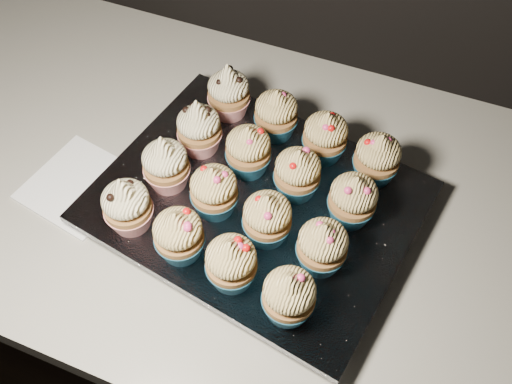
{
  "coord_description": "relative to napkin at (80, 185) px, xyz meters",
  "views": [
    {
      "loc": [
        0.33,
        1.25,
        1.56
      ],
      "look_at": [
        0.17,
        1.66,
        0.95
      ],
      "focal_mm": 40.0,
      "sensor_mm": 36.0,
      "label": 1
    }
  ],
  "objects": [
    {
      "name": "cupcake_3",
      "position": [
        0.35,
        -0.08,
        0.07
      ],
      "size": [
        0.06,
        0.06,
        0.08
      ],
      "color": "navy",
      "rests_on": "foil_lining"
    },
    {
      "name": "baking_tray",
      "position": [
        0.25,
        0.05,
        0.01
      ],
      "size": [
        0.42,
        0.35,
        0.02
      ],
      "primitive_type": "cube",
      "rotation": [
        0.0,
        0.0,
        -0.17
      ],
      "color": "black",
      "rests_on": "worktop"
    },
    {
      "name": "cupcake_8",
      "position": [
        0.15,
        0.11,
        0.07
      ],
      "size": [
        0.06,
        0.06,
        0.1
      ],
      "color": "red",
      "rests_on": "foil_lining"
    },
    {
      "name": "worktop",
      "position": [
        0.09,
        0.09,
        -0.02
      ],
      "size": [
        2.44,
        0.64,
        0.04
      ],
      "primitive_type": "cube",
      "color": "beige",
      "rests_on": "cabinet"
    },
    {
      "name": "cupcake_5",
      "position": [
        0.21,
        0.02,
        0.07
      ],
      "size": [
        0.06,
        0.06,
        0.08
      ],
      "color": "navy",
      "rests_on": "foil_lining"
    },
    {
      "name": "cupcake_6",
      "position": [
        0.29,
        0.01,
        0.07
      ],
      "size": [
        0.06,
        0.06,
        0.08
      ],
      "color": "navy",
      "rests_on": "foil_lining"
    },
    {
      "name": "cupcake_1",
      "position": [
        0.2,
        -0.06,
        0.07
      ],
      "size": [
        0.06,
        0.06,
        0.08
      ],
      "color": "navy",
      "rests_on": "foil_lining"
    },
    {
      "name": "cupcake_14",
      "position": [
        0.31,
        0.16,
        0.07
      ],
      "size": [
        0.06,
        0.06,
        0.08
      ],
      "color": "navy",
      "rests_on": "foil_lining"
    },
    {
      "name": "cupcake_15",
      "position": [
        0.39,
        0.15,
        0.07
      ],
      "size": [
        0.06,
        0.06,
        0.08
      ],
      "color": "navy",
      "rests_on": "foil_lining"
    },
    {
      "name": "napkin",
      "position": [
        0.0,
        0.0,
        0.0
      ],
      "size": [
        0.16,
        0.16,
        0.0
      ],
      "primitive_type": "cube",
      "rotation": [
        0.0,
        0.0,
        -0.18
      ],
      "color": "white",
      "rests_on": "worktop"
    },
    {
      "name": "cupcake_10",
      "position": [
        0.3,
        0.09,
        0.07
      ],
      "size": [
        0.06,
        0.06,
        0.08
      ],
      "color": "navy",
      "rests_on": "foil_lining"
    },
    {
      "name": "cupcake_0",
      "position": [
        0.12,
        -0.04,
        0.07
      ],
      "size": [
        0.06,
        0.06,
        0.1
      ],
      "color": "red",
      "rests_on": "foil_lining"
    },
    {
      "name": "cupcake_12",
      "position": [
        0.16,
        0.19,
        0.07
      ],
      "size": [
        0.06,
        0.06,
        0.1
      ],
      "color": "red",
      "rests_on": "foil_lining"
    },
    {
      "name": "cupcake_13",
      "position": [
        0.24,
        0.17,
        0.07
      ],
      "size": [
        0.06,
        0.06,
        0.08
      ],
      "color": "navy",
      "rests_on": "foil_lining"
    },
    {
      "name": "cupcake_2",
      "position": [
        0.27,
        -0.07,
        0.07
      ],
      "size": [
        0.06,
        0.06,
        0.08
      ],
      "color": "navy",
      "rests_on": "foil_lining"
    },
    {
      "name": "cupcake_7",
      "position": [
        0.36,
        -0.01,
        0.07
      ],
      "size": [
        0.06,
        0.06,
        0.08
      ],
      "color": "navy",
      "rests_on": "foil_lining"
    },
    {
      "name": "cabinet",
      "position": [
        0.09,
        0.09,
        -0.47
      ],
      "size": [
        2.4,
        0.6,
        0.86
      ],
      "primitive_type": "cube",
      "color": "black",
      "rests_on": "ground"
    },
    {
      "name": "cupcake_11",
      "position": [
        0.38,
        0.07,
        0.07
      ],
      "size": [
        0.06,
        0.06,
        0.08
      ],
      "color": "navy",
      "rests_on": "foil_lining"
    },
    {
      "name": "cupcake_9",
      "position": [
        0.22,
        0.1,
        0.07
      ],
      "size": [
        0.06,
        0.06,
        0.08
      ],
      "color": "navy",
      "rests_on": "foil_lining"
    },
    {
      "name": "cupcake_4",
      "position": [
        0.13,
        0.03,
        0.07
      ],
      "size": [
        0.06,
        0.06,
        0.1
      ],
      "color": "red",
      "rests_on": "foil_lining"
    },
    {
      "name": "foil_lining",
      "position": [
        0.25,
        0.05,
        0.03
      ],
      "size": [
        0.46,
        0.39,
        0.01
      ],
      "primitive_type": "cube",
      "rotation": [
        0.0,
        0.0,
        -0.17
      ],
      "color": "silver",
      "rests_on": "baking_tray"
    }
  ]
}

